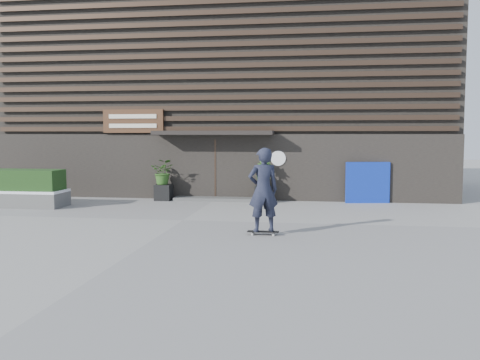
% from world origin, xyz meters
% --- Properties ---
extents(ground, '(80.00, 80.00, 0.00)m').
position_xyz_m(ground, '(0.00, 0.00, 0.00)').
color(ground, gray).
rests_on(ground, ground).
extents(entrance_step, '(3.00, 0.80, 0.12)m').
position_xyz_m(entrance_step, '(0.00, 4.60, 0.06)').
color(entrance_step, '#474745').
rests_on(entrance_step, ground).
extents(planter_pot_left, '(0.60, 0.60, 0.60)m').
position_xyz_m(planter_pot_left, '(-1.90, 4.40, 0.30)').
color(planter_pot_left, black).
rests_on(planter_pot_left, ground).
extents(bamboo_left, '(0.86, 0.75, 0.96)m').
position_xyz_m(bamboo_left, '(-1.90, 4.40, 1.08)').
color(bamboo_left, '#2D591E').
rests_on(bamboo_left, planter_pot_left).
extents(planter_pot_right, '(0.60, 0.60, 0.60)m').
position_xyz_m(planter_pot_right, '(1.90, 4.40, 0.30)').
color(planter_pot_right, black).
rests_on(planter_pot_right, ground).
extents(bamboo_right, '(0.54, 0.54, 0.96)m').
position_xyz_m(bamboo_right, '(1.90, 4.40, 1.08)').
color(bamboo_right, '#2D591E').
rests_on(bamboo_right, planter_pot_right).
extents(raised_bed, '(3.50, 1.20, 0.50)m').
position_xyz_m(raised_bed, '(-6.50, 2.03, 0.25)').
color(raised_bed, '#4F4F4C').
rests_on(raised_bed, ground).
extents(snow_layer, '(3.50, 1.20, 0.08)m').
position_xyz_m(snow_layer, '(-6.50, 2.03, 0.54)').
color(snow_layer, white).
rests_on(snow_layer, raised_bed).
extents(hedge, '(3.30, 1.00, 0.70)m').
position_xyz_m(hedge, '(-6.50, 2.03, 0.93)').
color(hedge, '#183513').
rests_on(hedge, snow_layer).
extents(blue_tarp, '(1.59, 0.39, 1.49)m').
position_xyz_m(blue_tarp, '(5.66, 4.70, 0.75)').
color(blue_tarp, '#0C259D').
rests_on(blue_tarp, ground).
extents(building, '(18.00, 11.00, 8.00)m').
position_xyz_m(building, '(-0.00, 9.96, 3.99)').
color(building, black).
rests_on(building, ground).
extents(skateboarder, '(0.88, 0.73, 2.16)m').
position_xyz_m(skateboarder, '(2.53, -1.87, 1.12)').
color(skateboarder, black).
rests_on(skateboarder, ground).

